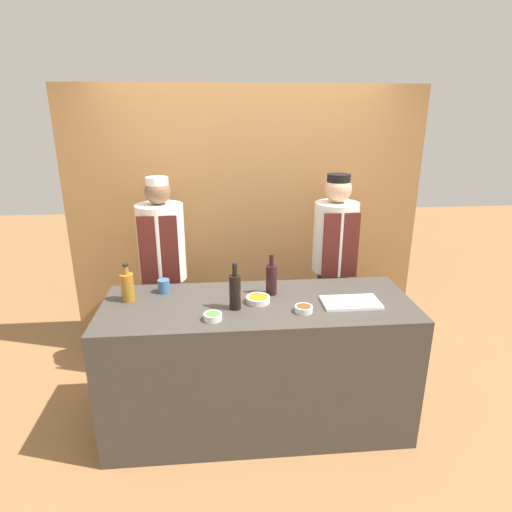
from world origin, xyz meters
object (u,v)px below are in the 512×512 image
sauce_bowl_orange (258,299)px  cup_blue (164,286)px  sauce_bowl_green (213,316)px  chef_left (164,273)px  bottle_amber (127,286)px  bottle_soy (235,291)px  cutting_board (351,302)px  bottle_wine (271,279)px  chef_right (333,266)px  sauce_bowl_brown (304,309)px

sauce_bowl_orange → cup_blue: 0.69m
sauce_bowl_green → chef_left: bearing=113.4°
sauce_bowl_green → bottle_amber: 0.67m
bottle_soy → cup_blue: (-0.49, 0.31, -0.08)m
cutting_board → bottle_wine: bearing=157.7°
bottle_wine → cup_blue: 0.77m
bottle_wine → chef_right: 0.86m
sauce_bowl_green → chef_right: size_ratio=0.07×
cutting_board → cup_blue: size_ratio=3.99×
bottle_wine → chef_right: chef_right is taller
sauce_bowl_green → sauce_bowl_orange: size_ratio=0.70×
sauce_bowl_orange → chef_right: bearing=45.4°
cutting_board → bottle_soy: bearing=-179.9°
sauce_bowl_brown → chef_right: 1.00m
cutting_board → chef_right: size_ratio=0.22×
cutting_board → chef_left: 1.56m
sauce_bowl_brown → cup_blue: bearing=156.9°
bottle_soy → bottle_amber: bearing=165.2°
bottle_wine → bottle_soy: (-0.26, -0.21, 0.01)m
cutting_board → bottle_wine: 0.56m
sauce_bowl_brown → chef_left: bearing=138.0°
sauce_bowl_orange → bottle_amber: bottle_amber is taller
sauce_bowl_brown → chef_right: chef_right is taller
bottle_amber → bottle_wine: bearing=1.2°
bottle_wine → chef_right: (0.61, 0.59, -0.15)m
sauce_bowl_green → sauce_bowl_orange: (0.30, 0.23, -0.00)m
sauce_bowl_green → chef_right: chef_right is taller
sauce_bowl_orange → bottle_amber: 0.89m
bottle_wine → chef_right: bearing=44.4°
chef_left → sauce_bowl_brown: bearing=-42.0°
sauce_bowl_orange → cup_blue: bearing=160.9°
cup_blue → sauce_bowl_green: bearing=-52.6°
sauce_bowl_green → bottle_soy: bottle_soy is taller
sauce_bowl_orange → chef_right: (0.71, 0.72, -0.05)m
cutting_board → cup_blue: 1.31m
bottle_wine → cutting_board: bearing=-22.3°
cup_blue → cutting_board: bearing=-13.6°
bottle_amber → cup_blue: 0.26m
sauce_bowl_orange → chef_right: 1.02m
bottle_amber → bottle_soy: bearing=-14.8°
cutting_board → bottle_soy: bottle_soy is taller
bottle_soy → sauce_bowl_brown: bearing=-11.6°
sauce_bowl_orange → chef_left: 1.02m
cutting_board → bottle_wine: size_ratio=1.29×
bottle_amber → cup_blue: size_ratio=2.79×
sauce_bowl_brown → chef_left: size_ratio=0.07×
cup_blue → chef_right: size_ratio=0.06×
sauce_bowl_brown → bottle_wine: bottle_wine is taller
sauce_bowl_brown → cup_blue: size_ratio=1.21×
bottle_amber → chef_right: bearing=21.2°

